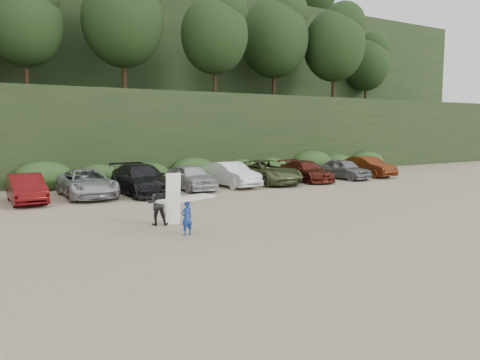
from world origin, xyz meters
TOP-DOWN VIEW (x-y plane):
  - ground at (0.00, 0.00)m, footprint 120.00×120.00m
  - hillside_backdrop at (-0.26, 35.93)m, footprint 90.00×41.50m
  - parked_cars at (-2.77, 9.96)m, footprint 39.11×5.92m
  - child_surfer at (-2.94, -0.20)m, footprint 2.19×1.24m
  - adult_surfer at (-3.13, 1.80)m, footprint 1.27×0.90m

SIDE VIEW (x-z plane):
  - ground at x=0.00m, z-range 0.00..0.00m
  - parked_cars at x=-2.77m, z-range -0.07..1.53m
  - adult_surfer at x=-3.13m, z-range -0.13..1.78m
  - child_surfer at x=-2.94m, z-range 0.23..1.50m
  - hillside_backdrop at x=-0.26m, z-range -2.78..25.22m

